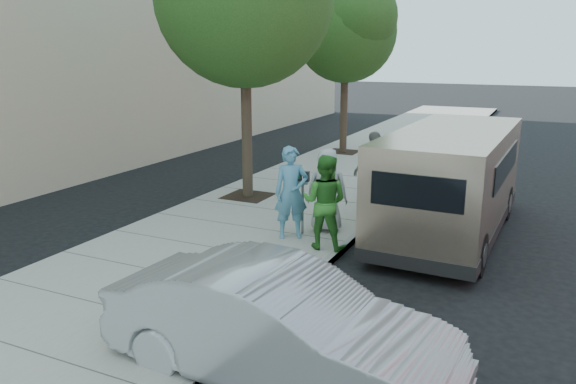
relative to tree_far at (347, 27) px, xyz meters
The scene contains 11 objects.
ground 11.36m from the tree_far, 77.30° to the right, with size 120.00×120.00×0.00m, color black.
sidewalk 11.17m from the tree_far, 82.85° to the right, with size 5.00×60.00×0.15m, color gray.
curb_face 11.70m from the tree_far, 69.73° to the right, with size 0.12×60.00×0.16m, color gray.
tree_far is the anchor object (origin of this frame).
parking_meter 10.90m from the tree_far, 75.15° to the right, with size 0.30×0.13×1.40m.
van 10.44m from the tree_far, 56.18° to the right, with size 2.37×6.54×2.40m.
sedan 16.19m from the tree_far, 73.08° to the right, with size 1.59×4.55×1.50m, color #A4A6AB.
person_officer 11.17m from the tree_far, 76.26° to the right, with size 0.72×0.47×1.97m, color teal.
person_green_shirt 11.68m from the tree_far, 72.19° to the right, with size 0.93×0.73×1.92m, color #317B28.
person_gray_shirt 10.63m from the tree_far, 72.33° to the right, with size 0.91×0.59×1.85m, color #AAA9AC.
person_striped_polo 8.95m from the tree_far, 64.85° to the right, with size 1.16×0.48×1.98m, color gray.
Camera 1 is at (5.13, -10.62, 4.09)m, focal length 35.00 mm.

